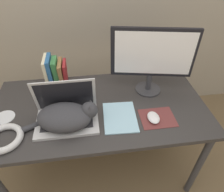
{
  "coord_description": "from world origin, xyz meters",
  "views": [
    {
      "loc": [
        -0.05,
        -0.59,
        1.58
      ],
      "look_at": [
        0.08,
        0.32,
        0.8
      ],
      "focal_mm": 32.0,
      "sensor_mm": 36.0,
      "label": 1
    }
  ],
  "objects_px": {
    "external_monitor": "(152,58)",
    "book_row": "(56,73)",
    "computer_mouse": "(153,117)",
    "cd_disc": "(5,117)",
    "cat": "(67,116)",
    "cable_coil": "(4,138)",
    "laptop": "(67,113)",
    "notepad": "(120,117)"
  },
  "relations": [
    {
      "from": "external_monitor",
      "to": "book_row",
      "type": "xyz_separation_m",
      "value": [
        -0.63,
        0.14,
        -0.15
      ]
    },
    {
      "from": "computer_mouse",
      "to": "cd_disc",
      "type": "relative_size",
      "value": 0.83
    },
    {
      "from": "external_monitor",
      "to": "cd_disc",
      "type": "height_order",
      "value": "external_monitor"
    },
    {
      "from": "book_row",
      "to": "computer_mouse",
      "type": "bearing_deg",
      "value": -35.89
    },
    {
      "from": "cat",
      "to": "book_row",
      "type": "distance_m",
      "value": 0.41
    },
    {
      "from": "computer_mouse",
      "to": "cd_disc",
      "type": "xyz_separation_m",
      "value": [
        -0.88,
        0.14,
        -0.02
      ]
    },
    {
      "from": "cable_coil",
      "to": "cd_disc",
      "type": "height_order",
      "value": "cable_coil"
    },
    {
      "from": "computer_mouse",
      "to": "laptop",
      "type": "bearing_deg",
      "value": 171.78
    },
    {
      "from": "external_monitor",
      "to": "cable_coil",
      "type": "relative_size",
      "value": 2.57
    },
    {
      "from": "notepad",
      "to": "cd_disc",
      "type": "distance_m",
      "value": 0.7
    },
    {
      "from": "external_monitor",
      "to": "cable_coil",
      "type": "bearing_deg",
      "value": -159.98
    },
    {
      "from": "book_row",
      "to": "notepad",
      "type": "bearing_deg",
      "value": -44.17
    },
    {
      "from": "notepad",
      "to": "cd_disc",
      "type": "xyz_separation_m",
      "value": [
        -0.69,
        0.1,
        -0.0
      ]
    },
    {
      "from": "laptop",
      "to": "computer_mouse",
      "type": "relative_size",
      "value": 3.58
    },
    {
      "from": "book_row",
      "to": "cable_coil",
      "type": "relative_size",
      "value": 1.14
    },
    {
      "from": "external_monitor",
      "to": "notepad",
      "type": "bearing_deg",
      "value": -135.15
    },
    {
      "from": "book_row",
      "to": "cable_coil",
      "type": "height_order",
      "value": "book_row"
    },
    {
      "from": "notepad",
      "to": "book_row",
      "type": "bearing_deg",
      "value": 135.83
    },
    {
      "from": "book_row",
      "to": "cat",
      "type": "bearing_deg",
      "value": -78.07
    },
    {
      "from": "cat",
      "to": "notepad",
      "type": "bearing_deg",
      "value": 2.81
    },
    {
      "from": "book_row",
      "to": "cd_disc",
      "type": "xyz_separation_m",
      "value": [
        -0.3,
        -0.28,
        -0.1
      ]
    },
    {
      "from": "external_monitor",
      "to": "cd_disc",
      "type": "relative_size",
      "value": 4.3
    },
    {
      "from": "laptop",
      "to": "book_row",
      "type": "height_order",
      "value": "laptop"
    },
    {
      "from": "laptop",
      "to": "book_row",
      "type": "xyz_separation_m",
      "value": [
        -0.08,
        0.35,
        0.06
      ]
    },
    {
      "from": "laptop",
      "to": "cable_coil",
      "type": "xyz_separation_m",
      "value": [
        -0.33,
        -0.11,
        -0.03
      ]
    },
    {
      "from": "book_row",
      "to": "cable_coil",
      "type": "xyz_separation_m",
      "value": [
        -0.25,
        -0.46,
        -0.09
      ]
    },
    {
      "from": "book_row",
      "to": "notepad",
      "type": "distance_m",
      "value": 0.55
    },
    {
      "from": "cd_disc",
      "to": "computer_mouse",
      "type": "bearing_deg",
      "value": -8.91
    },
    {
      "from": "external_monitor",
      "to": "cat",
      "type": "bearing_deg",
      "value": -155.15
    },
    {
      "from": "laptop",
      "to": "computer_mouse",
      "type": "distance_m",
      "value": 0.51
    },
    {
      "from": "book_row",
      "to": "cable_coil",
      "type": "bearing_deg",
      "value": -118.43
    },
    {
      "from": "notepad",
      "to": "cable_coil",
      "type": "bearing_deg",
      "value": -172.66
    },
    {
      "from": "laptop",
      "to": "book_row",
      "type": "relative_size",
      "value": 1.57
    },
    {
      "from": "notepad",
      "to": "cd_disc",
      "type": "height_order",
      "value": "notepad"
    },
    {
      "from": "external_monitor",
      "to": "notepad",
      "type": "distance_m",
      "value": 0.42
    },
    {
      "from": "computer_mouse",
      "to": "book_row",
      "type": "xyz_separation_m",
      "value": [
        -0.59,
        0.42,
        0.09
      ]
    },
    {
      "from": "computer_mouse",
      "to": "book_row",
      "type": "distance_m",
      "value": 0.73
    },
    {
      "from": "laptop",
      "to": "cat",
      "type": "relative_size",
      "value": 0.83
    },
    {
      "from": "laptop",
      "to": "cd_disc",
      "type": "height_order",
      "value": "laptop"
    },
    {
      "from": "external_monitor",
      "to": "notepad",
      "type": "height_order",
      "value": "external_monitor"
    },
    {
      "from": "external_monitor",
      "to": "book_row",
      "type": "height_order",
      "value": "external_monitor"
    },
    {
      "from": "cat",
      "to": "computer_mouse",
      "type": "relative_size",
      "value": 4.32
    }
  ]
}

